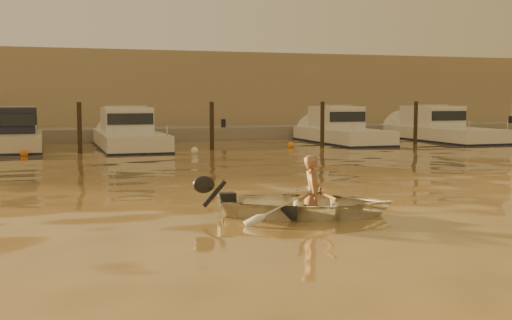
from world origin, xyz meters
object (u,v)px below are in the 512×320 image
object	(u,v)px
person	(313,194)
waterfront_building	(161,94)
dinghy	(307,204)
moored_boat_5	(440,128)
moored_boat_4	(342,130)
moored_boat_2	(129,134)
moored_boat_1	(18,135)

from	to	relation	value
person	waterfront_building	size ratio (longest dim) A/B	0.03
dinghy	moored_boat_5	bearing A→B (deg)	-18.59
waterfront_building	moored_boat_4	bearing A→B (deg)	-58.22
moored_boat_4	moored_boat_5	bearing A→B (deg)	0.00
dinghy	moored_boat_5	world-z (taller)	moored_boat_5
moored_boat_2	moored_boat_4	world-z (taller)	same
moored_boat_5	moored_boat_1	bearing A→B (deg)	180.00
moored_boat_2	moored_boat_4	size ratio (longest dim) A/B	1.13
waterfront_building	moored_boat_2	bearing A→B (deg)	-106.90
dinghy	person	distance (m)	0.22
dinghy	moored_boat_4	world-z (taller)	moored_boat_4
moored_boat_2	dinghy	bearing A→B (deg)	-86.38
person	waterfront_building	world-z (taller)	waterfront_building
dinghy	waterfront_building	distance (m)	28.44
moored_boat_2	moored_boat_5	world-z (taller)	same
moored_boat_1	moored_boat_5	world-z (taller)	same
person	moored_boat_1	distance (m)	18.21
moored_boat_4	moored_boat_5	xyz separation A→B (m)	(5.52, 0.00, 0.00)
moored_boat_4	moored_boat_5	size ratio (longest dim) A/B	0.86
dinghy	waterfront_building	xyz separation A→B (m)	(2.25, 28.26, 2.19)
dinghy	moored_boat_1	size ratio (longest dim) A/B	0.55
moored_boat_1	moored_boat_2	bearing A→B (deg)	0.00
dinghy	moored_boat_2	world-z (taller)	moored_boat_2
moored_boat_4	waterfront_building	distance (m)	13.06
person	moored_boat_5	distance (m)	22.57
dinghy	person	bearing A→B (deg)	-90.00
person	moored_boat_1	xyz separation A→B (m)	(-5.69, 17.30, 0.22)
moored_boat_2	waterfront_building	size ratio (longest dim) A/B	0.18
person	moored_boat_4	size ratio (longest dim) A/B	0.19
person	moored_boat_5	xyz separation A→B (m)	(14.50, 17.30, 0.22)
moored_boat_5	waterfront_building	distance (m)	16.63
dinghy	person	size ratio (longest dim) A/B	2.22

